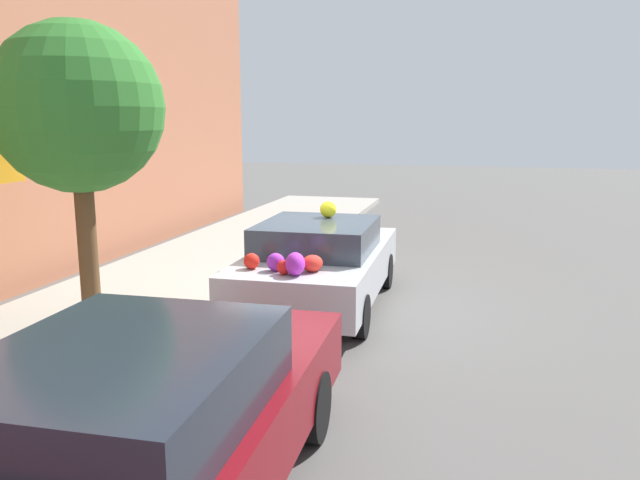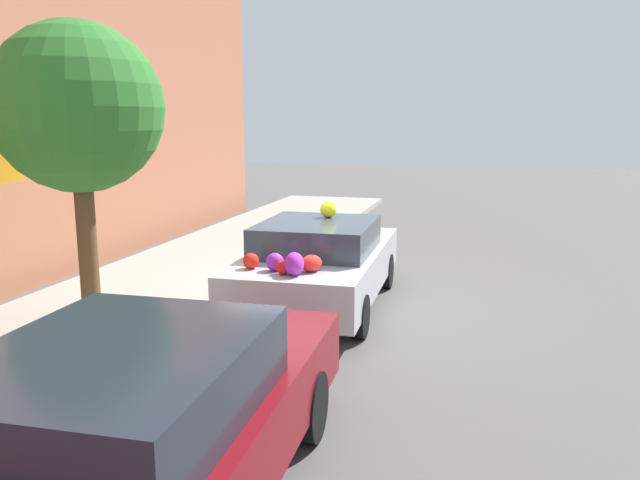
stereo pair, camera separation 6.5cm
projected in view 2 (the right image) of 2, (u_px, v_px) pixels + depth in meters
name	position (u px, v px, depth m)	size (l,w,h in m)	color
ground_plane	(322.00, 306.00, 9.32)	(60.00, 60.00, 0.00)	#565451
sidewalk_curb	(159.00, 289.00, 9.99)	(24.00, 3.20, 0.14)	#9E998E
building_facade	(19.00, 92.00, 9.85)	(18.00, 1.20, 6.41)	#B26B4C
street_tree	(78.00, 109.00, 7.53)	(2.07, 2.07, 3.77)	brown
fire_hydrant	(252.00, 248.00, 11.09)	(0.20, 0.20, 0.70)	#B2B2B7
art_car	(320.00, 261.00, 9.17)	(4.06, 1.89, 1.54)	#B7BABF
parked_car_plain	(133.00, 433.00, 4.08)	(4.60, 1.96, 1.37)	maroon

